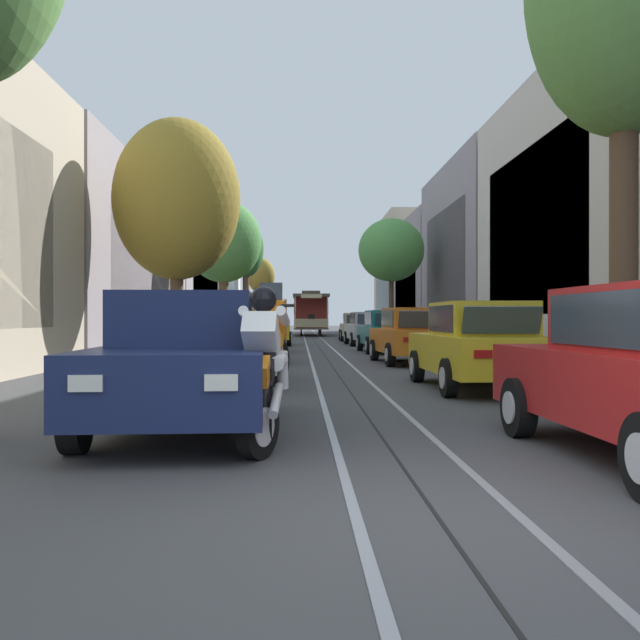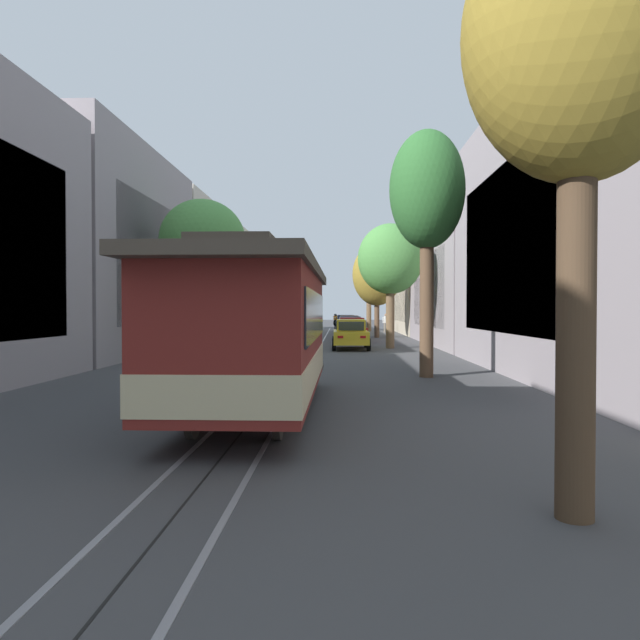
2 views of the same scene
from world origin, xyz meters
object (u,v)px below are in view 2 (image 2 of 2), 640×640
Objects in this scene: street_tree_kerb_left_mid at (390,260)px; parked_car_navy_near_left at (346,323)px; street_tree_kerb_right_second at (203,241)px; street_tree_kerb_right_near at (280,264)px; pedestrian_crossing_far at (260,322)px; fire_hydrant at (279,328)px; motorcycle_with_rider at (336,322)px; parked_car_teal_fourth_right at (278,329)px; street_tree_kerb_left_fourth at (427,194)px; parked_car_yellow_fifth_left at (351,334)px; parked_car_silver_fifth_right at (264,334)px; parked_car_red_fourth_left at (352,330)px; pedestrian_on_left_pavement at (231,329)px; parked_car_orange_mid_right at (287,327)px; cable_car_trolley at (255,332)px; pedestrian_on_right_pavement at (386,322)px; street_tree_kerb_left_far at (578,47)px; parked_car_red_near_right at (299,323)px; parked_car_beige_sixth_right at (244,340)px; parked_car_navy_mid_left at (350,327)px; parked_car_yellow_second_right at (294,324)px; parked_car_brown_second_left at (349,325)px; street_tree_kerb_left_near at (369,275)px; street_tree_kerb_left_second at (377,275)px.

parked_car_navy_near_left is at bearing -84.66° from street_tree_kerb_left_mid.
street_tree_kerb_right_second is (6.49, 30.12, 4.31)m from parked_car_navy_near_left.
street_tree_kerb_right_near is at bearing -90.80° from street_tree_kerb_right_second.
fire_hydrant is (-2.11, 3.35, -0.45)m from pedestrian_crossing_far.
parked_car_teal_fourth_right is at bearing 78.87° from motorcycle_with_rider.
street_tree_kerb_right_second is (8.70, -6.88, -0.60)m from street_tree_kerb_left_fourth.
street_tree_kerb_left_fourth reaches higher than street_tree_kerb_right_second.
street_tree_kerb_left_fourth is at bearing 99.71° from parked_car_yellow_fifth_left.
motorcycle_with_rider is at bearing -98.09° from parked_car_silver_fifth_right.
parked_car_teal_fourth_right is at bearing 101.83° from pedestrian_crossing_far.
street_tree_kerb_left_mid is at bearing -143.61° from street_tree_kerb_right_second.
pedestrian_on_left_pavement is (7.26, 2.96, 0.15)m from parked_car_red_fourth_left.
street_tree_kerb_right_second is 32.06m from motorcycle_with_rider.
motorcycle_with_rider is 22.93m from pedestrian_on_left_pavement.
cable_car_trolley is at bearing 94.15° from parked_car_orange_mid_right.
pedestrian_crossing_far is at bearing 7.47° from parked_car_navy_near_left.
parked_car_teal_fourth_right is 17.02m from pedestrian_on_right_pavement.
pedestrian_on_right_pavement is (-1.73, -46.61, -3.76)m from street_tree_kerb_left_far.
parked_car_red_near_right is 32.65m from parked_car_beige_sixth_right.
parked_car_navy_mid_left is 1.01× the size of parked_car_yellow_second_right.
street_tree_kerb_right_near reaches higher than pedestrian_on_right_pavement.
fire_hydrant is at bearing -84.19° from parked_car_teal_fourth_right.
parked_car_teal_fourth_right is 26.35m from cable_car_trolley.
motorcycle_with_rider reaches higher than pedestrian_crossing_far.
parked_car_brown_second_left is at bearing 168.72° from fire_hydrant.
street_tree_kerb_left_far reaches higher than parked_car_beige_sixth_right.
parked_car_yellow_fifth_left is 2.54× the size of pedestrian_on_right_pavement.
parked_car_beige_sixth_right is (4.85, 25.05, 0.00)m from parked_car_brown_second_left.
street_tree_kerb_left_near reaches higher than parked_car_red_fourth_left.
parked_car_beige_sixth_right is at bearing 162.93° from street_tree_kerb_right_second.
pedestrian_on_left_pavement is at bearing 86.24° from fire_hydrant.
street_tree_kerb_left_far is at bearing 109.33° from parked_car_beige_sixth_right.
pedestrian_crossing_far is at bearing -74.07° from street_tree_kerb_left_fourth.
parked_car_orange_mid_right is at bearing -70.68° from parked_car_yellow_fifth_left.
parked_car_navy_near_left is 24.14m from street_tree_kerb_left_mid.
parked_car_beige_sixth_right is 29.84m from pedestrian_crossing_far.
parked_car_beige_sixth_right is 10.50m from street_tree_kerb_left_fourth.
parked_car_yellow_fifth_left is at bearing -85.77° from street_tree_kerb_left_far.
pedestrian_on_left_pavement is (7.28, 15.30, 0.15)m from parked_car_brown_second_left.
parked_car_silver_fifth_right is 0.51× the size of street_tree_kerb_right_near.
street_tree_kerb_left_second is 37.41m from street_tree_kerb_left_far.
parked_car_navy_near_left is at bearing -89.87° from parked_car_yellow_fifth_left.
fire_hydrant is at bearing -65.54° from parked_car_red_fourth_left.
motorcycle_with_rider is (-5.54, -31.29, -4.24)m from street_tree_kerb_right_second.
pedestrian_on_left_pavement is (9.25, -2.76, -3.85)m from street_tree_kerb_left_mid.
street_tree_kerb_right_second is (6.74, 24.47, 4.31)m from parked_car_brown_second_left.
street_tree_kerb_left_second is at bearing -135.38° from pedestrian_on_left_pavement.
pedestrian_on_left_pavement is (2.43, -9.76, 0.15)m from parked_car_beige_sixth_right.
street_tree_kerb_right_near is (1.50, -28.68, 5.47)m from parked_car_beige_sixth_right.
motorcycle_with_rider is (1.19, -6.81, 0.08)m from parked_car_brown_second_left.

